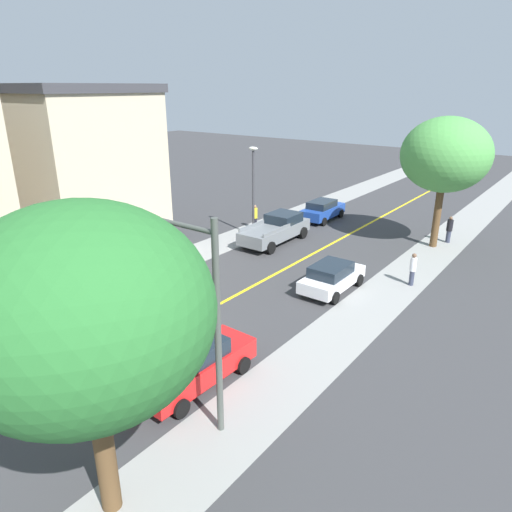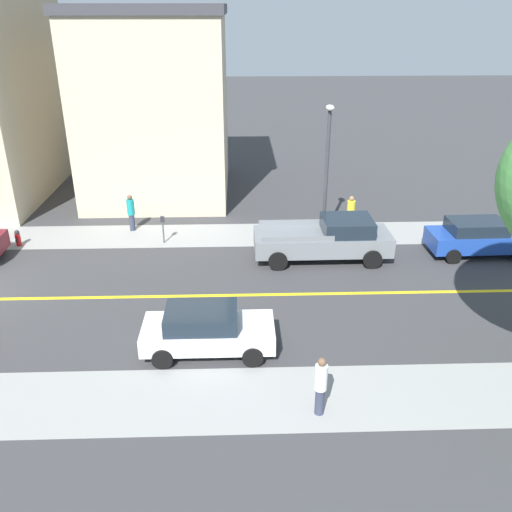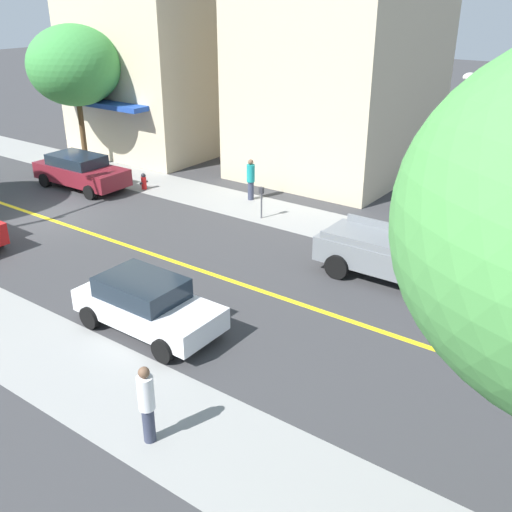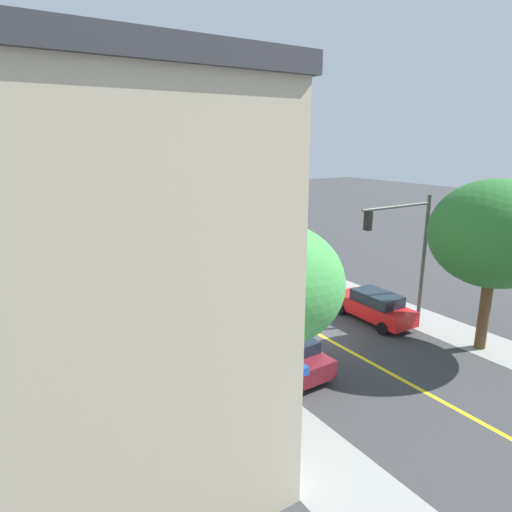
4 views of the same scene
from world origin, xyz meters
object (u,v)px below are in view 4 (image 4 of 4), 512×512
object	(u,v)px
pedestrian_yellow_shirt	(105,262)
white_sedan_right_curb	(268,264)
street_tree_left_far	(223,180)
blue_sedan_left_curb	(123,245)
fire_hydrant	(223,346)
pedestrian_black_shirt	(222,231)
red_sedan_right_curb	(374,306)
street_tree_left_near	(495,234)
traffic_light_mast	(408,242)
pedestrian_white_shirt	(277,248)
small_dog	(105,266)
parking_meter	(166,295)
street_tree_right_corner	(273,283)
street_lamp	(120,224)
pedestrian_teal_shirt	(149,308)
maroon_sedan_left_curb	(283,350)
grey_pickup_truck	(153,261)

from	to	relation	value
pedestrian_yellow_shirt	white_sedan_right_curb	bearing A→B (deg)	-149.84
street_tree_left_far	blue_sedan_left_curb	distance (m)	10.50
fire_hydrant	blue_sedan_left_curb	world-z (taller)	blue_sedan_left_curb
pedestrian_black_shirt	red_sedan_right_curb	bearing A→B (deg)	173.83
street_tree_left_near	street_tree_left_far	xyz separation A→B (m)	(0.20, 25.37, 0.51)
traffic_light_mast	white_sedan_right_curb	size ratio (longest dim) A/B	1.63
street_tree_left_far	red_sedan_right_curb	bearing A→B (deg)	-95.73
pedestrian_white_shirt	small_dog	xyz separation A→B (m)	(-12.69, 4.36, -0.63)
parking_meter	street_tree_left_far	bearing A→B (deg)	49.87
fire_hydrant	street_tree_right_corner	bearing A→B (deg)	-100.96
street_lamp	pedestrian_black_shirt	bearing A→B (deg)	30.40
pedestrian_black_shirt	pedestrian_teal_shirt	distance (m)	20.51
pedestrian_yellow_shirt	street_tree_left_far	bearing A→B (deg)	-98.47
traffic_light_mast	pedestrian_yellow_shirt	world-z (taller)	traffic_light_mast
street_tree_left_far	blue_sedan_left_curb	world-z (taller)	street_tree_left_far
street_lamp	small_dog	size ratio (longest dim) A/B	10.12
maroon_sedan_left_curb	pedestrian_teal_shirt	bearing A→B (deg)	22.69
small_dog	red_sedan_right_curb	bearing A→B (deg)	-97.96
blue_sedan_left_curb	pedestrian_teal_shirt	xyz separation A→B (m)	(-3.33, -15.74, 0.14)
red_sedan_right_curb	small_dog	world-z (taller)	red_sedan_right_curb
pedestrian_teal_shirt	blue_sedan_left_curb	bearing A→B (deg)	-12.44
street_tree_left_near	small_dog	world-z (taller)	street_tree_left_near
fire_hydrant	parking_meter	size ratio (longest dim) A/B	0.58
parking_meter	blue_sedan_left_curb	size ratio (longest dim) A/B	0.29
street_tree_left_near	small_dog	bearing A→B (deg)	116.91
parking_meter	pedestrian_yellow_shirt	size ratio (longest dim) A/B	0.73
street_tree_left_near	pedestrian_yellow_shirt	bearing A→B (deg)	118.55
parking_meter	white_sedan_right_curb	distance (m)	9.06
pedestrian_teal_shirt	small_dog	xyz separation A→B (m)	(0.75, 11.69, -0.64)
street_tree_right_corner	grey_pickup_truck	xyz separation A→B (m)	(2.89, 19.29, -4.13)
street_tree_right_corner	white_sedan_right_curb	bearing A→B (deg)	56.19
blue_sedan_left_curb	white_sedan_right_curb	size ratio (longest dim) A/B	1.07
blue_sedan_left_curb	pedestrian_teal_shirt	distance (m)	16.09
traffic_light_mast	street_lamp	size ratio (longest dim) A/B	1.09
grey_pickup_truck	pedestrian_yellow_shirt	bearing A→B (deg)	61.37
street_tree_right_corner	street_tree_left_near	bearing A→B (deg)	-2.82
traffic_light_mast	pedestrian_white_shirt	world-z (taller)	traffic_light_mast
traffic_light_mast	maroon_sedan_left_curb	xyz separation A→B (m)	(-7.89, -0.32, -3.70)
white_sedan_right_curb	pedestrian_yellow_shirt	size ratio (longest dim) A/B	2.30
street_tree_right_corner	pedestrian_black_shirt	distance (m)	29.24
red_sedan_right_curb	grey_pickup_truck	xyz separation A→B (m)	(-6.78, 14.91, 0.07)
street_tree_left_near	street_lamp	size ratio (longest dim) A/B	1.27
traffic_light_mast	maroon_sedan_left_curb	bearing A→B (deg)	2.31
street_tree_left_far	pedestrian_black_shirt	distance (m)	5.24
fire_hydrant	traffic_light_mast	xyz separation A→B (m)	(9.44, -2.19, 4.14)
fire_hydrant	traffic_light_mast	distance (m)	10.54
street_tree_left_far	street_tree_left_near	bearing A→B (deg)	-90.45
blue_sedan_left_curb	street_lamp	bearing A→B (deg)	162.70
pedestrian_teal_shirt	pedestrian_yellow_shirt	xyz separation A→B (m)	(0.50, 10.62, -0.01)
pedestrian_yellow_shirt	red_sedan_right_curb	bearing A→B (deg)	-175.81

